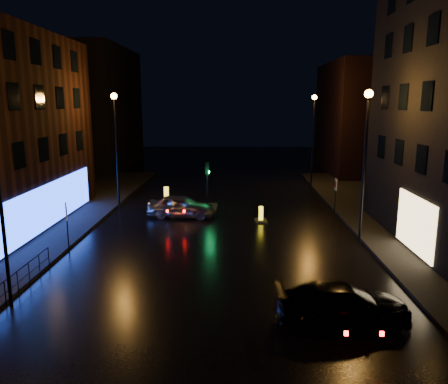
{
  "coord_description": "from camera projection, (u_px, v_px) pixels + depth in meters",
  "views": [
    {
      "loc": [
        0.87,
        -17.46,
        7.71
      ],
      "look_at": [
        0.24,
        6.4,
        2.8
      ],
      "focal_mm": 35.0,
      "sensor_mm": 36.0,
      "label": 1
    }
  ],
  "objects": [
    {
      "name": "ground",
      "position": [
        215.0,
        286.0,
        18.67
      ],
      "size": [
        120.0,
        120.0,
        0.0
      ],
      "primitive_type": "plane",
      "color": "black",
      "rests_on": "ground"
    },
    {
      "name": "silver_hatchback",
      "position": [
        181.0,
        206.0,
        29.78
      ],
      "size": [
        4.61,
        2.11,
        1.53
      ],
      "primitive_type": "imported",
      "rotation": [
        0.0,
        0.0,
        1.5
      ],
      "color": "#A3A5AB",
      "rests_on": "ground"
    },
    {
      "name": "road_sign_left",
      "position": [
        67.0,
        216.0,
        22.65
      ],
      "size": [
        0.29,
        0.6,
        2.6
      ],
      "rotation": [
        0.0,
        0.0,
        0.38
      ],
      "color": "black",
      "rests_on": "ground"
    },
    {
      "name": "road_sign_right",
      "position": [
        336.0,
        187.0,
        30.52
      ],
      "size": [
        0.08,
        0.61,
        2.5
      ],
      "rotation": [
        0.0,
        0.0,
        3.12
      ],
      "color": "black",
      "rests_on": "ground"
    },
    {
      "name": "street_lamp_rfar",
      "position": [
        313.0,
        127.0,
        38.89
      ],
      "size": [
        0.44,
        0.44,
        8.37
      ],
      "color": "black",
      "rests_on": "ground"
    },
    {
      "name": "building_far_left",
      "position": [
        94.0,
        109.0,
        51.95
      ],
      "size": [
        8.0,
        16.0,
        14.0
      ],
      "primitive_type": "cube",
      "color": "black",
      "rests_on": "ground"
    },
    {
      "name": "traffic_signal",
      "position": [
        207.0,
        202.0,
        32.31
      ],
      "size": [
        1.4,
        2.4,
        3.45
      ],
      "color": "black",
      "rests_on": "ground"
    },
    {
      "name": "building_far_right",
      "position": [
        363.0,
        118.0,
        48.41
      ],
      "size": [
        8.0,
        14.0,
        12.0
      ],
      "primitive_type": "cube",
      "color": "black",
      "rests_on": "ground"
    },
    {
      "name": "guard_railing",
      "position": [
        17.0,
        277.0,
        17.75
      ],
      "size": [
        0.05,
        6.04,
        1.0
      ],
      "color": "black",
      "rests_on": "ground"
    },
    {
      "name": "bollard_near",
      "position": [
        261.0,
        218.0,
        28.78
      ],
      "size": [
        0.85,
        1.21,
        1.02
      ],
      "rotation": [
        0.0,
        0.0,
        0.07
      ],
      "color": "black",
      "rests_on": "ground"
    },
    {
      "name": "street_lamp_lfar",
      "position": [
        116.0,
        133.0,
        31.46
      ],
      "size": [
        0.44,
        0.44,
        8.37
      ],
      "color": "black",
      "rests_on": "ground"
    },
    {
      "name": "bollard_far",
      "position": [
        167.0,
        198.0,
        34.68
      ],
      "size": [
        1.32,
        1.57,
        1.16
      ],
      "rotation": [
        0.0,
        0.0,
        -0.38
      ],
      "color": "black",
      "rests_on": "ground"
    },
    {
      "name": "dark_sedan",
      "position": [
        343.0,
        304.0,
        15.49
      ],
      "size": [
        4.98,
        2.4,
        1.4
      ],
      "primitive_type": "imported",
      "rotation": [
        0.0,
        0.0,
        1.66
      ],
      "color": "black",
      "rests_on": "ground"
    },
    {
      "name": "street_lamp_rnear",
      "position": [
        366.0,
        144.0,
        23.23
      ],
      "size": [
        0.44,
        0.44,
        8.37
      ],
      "color": "black",
      "rests_on": "ground"
    }
  ]
}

